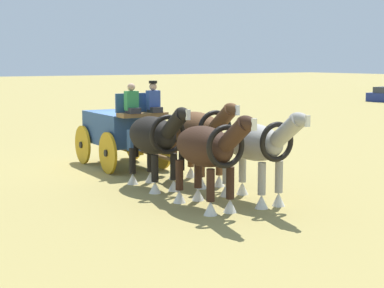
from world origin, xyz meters
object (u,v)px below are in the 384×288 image
(show_wagon, at_px, (123,129))
(draft_horse_rear_off, at_px, (155,137))
(draft_horse_lead_near, at_px, (256,145))
(draft_horse_lead_off, at_px, (207,150))
(draft_horse_rear_near, at_px, (198,132))

(show_wagon, distance_m, draft_horse_rear_off, 3.54)
(draft_horse_lead_near, bearing_deg, draft_horse_rear_off, -156.17)
(show_wagon, relative_size, draft_horse_lead_off, 1.84)
(draft_horse_rear_off, bearing_deg, draft_horse_lead_off, -2.60)
(show_wagon, bearing_deg, draft_horse_rear_near, 8.01)
(show_wagon, xyz_separation_m, draft_horse_lead_off, (6.05, -0.93, 0.16))
(draft_horse_rear_off, relative_size, draft_horse_lead_off, 0.98)
(draft_horse_lead_off, bearing_deg, draft_horse_rear_near, 150.94)
(draft_horse_rear_near, relative_size, draft_horse_rear_off, 1.07)
(show_wagon, height_order, draft_horse_lead_near, show_wagon)
(draft_horse_rear_off, distance_m, draft_horse_lead_off, 2.61)
(show_wagon, bearing_deg, draft_horse_lead_near, 3.49)
(draft_horse_rear_off, relative_size, draft_horse_lead_near, 0.95)
(draft_horse_rear_near, distance_m, draft_horse_lead_off, 2.92)
(draft_horse_lead_near, bearing_deg, draft_horse_rear_near, 177.40)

